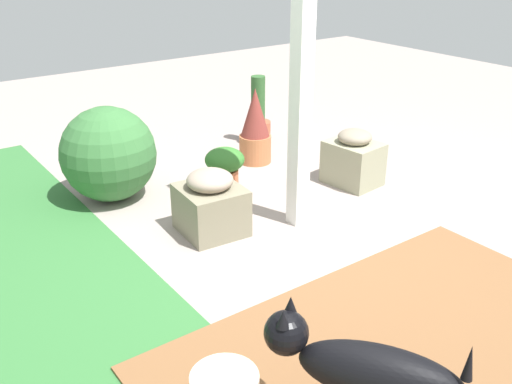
{
  "coord_description": "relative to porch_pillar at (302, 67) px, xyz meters",
  "views": [
    {
      "loc": [
        -2.35,
        2.25,
        1.86
      ],
      "look_at": [
        0.38,
        0.28,
        0.35
      ],
      "focal_mm": 40.65,
      "sensor_mm": 36.0,
      "label": 1
    }
  ],
  "objects": [
    {
      "name": "stone_planter_nearest",
      "position": [
        0.27,
        -0.8,
        -0.88
      ],
      "size": [
        0.45,
        0.38,
        0.45
      ],
      "color": "gray",
      "rests_on": "ground"
    },
    {
      "name": "terracotta_pot_tall",
      "position": [
        1.51,
        -0.77,
        -0.86
      ],
      "size": [
        0.24,
        0.24,
        0.65
      ],
      "color": "#A9573B",
      "rests_on": "ground"
    },
    {
      "name": "terracotta_pot_spiky",
      "position": [
        1.12,
        -0.45,
        -0.77
      ],
      "size": [
        0.28,
        0.28,
        0.66
      ],
      "color": "#BB6C42",
      "rests_on": "ground"
    },
    {
      "name": "round_shrub",
      "position": [
        1.14,
        0.88,
        -0.73
      ],
      "size": [
        0.71,
        0.71,
        0.71
      ],
      "primitive_type": "sphere",
      "color": "#376D37",
      "rests_on": "ground"
    },
    {
      "name": "stone_planter_mid",
      "position": [
        0.23,
        0.56,
        -0.88
      ],
      "size": [
        0.45,
        0.43,
        0.45
      ],
      "color": "gray",
      "rests_on": "ground"
    },
    {
      "name": "brick_path",
      "position": [
        -1.56,
        0.47,
        -1.08
      ],
      "size": [
        1.8,
        2.4,
        0.02
      ],
      "primitive_type": "cube",
      "color": "brown",
      "rests_on": "ground"
    },
    {
      "name": "dog",
      "position": [
        -1.59,
        0.99,
        -0.77
      ],
      "size": [
        0.73,
        0.57,
        0.55
      ],
      "color": "black",
      "rests_on": "ground"
    },
    {
      "name": "porch_pillar",
      "position": [
        0.0,
        0.0,
        0.0
      ],
      "size": [
        0.11,
        0.11,
        2.17
      ],
      "primitive_type": "cube",
      "color": "white",
      "rests_on": "ground"
    },
    {
      "name": "ground_plane",
      "position": [
        -0.42,
        0.11,
        -1.09
      ],
      "size": [
        12.0,
        12.0,
        0.0
      ],
      "primitive_type": "plane",
      "color": "gray"
    },
    {
      "name": "terracotta_pot_broad",
      "position": [
        0.67,
        0.16,
        -0.86
      ],
      "size": [
        0.3,
        0.3,
        0.38
      ],
      "color": "#CB6641",
      "rests_on": "ground"
    }
  ]
}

